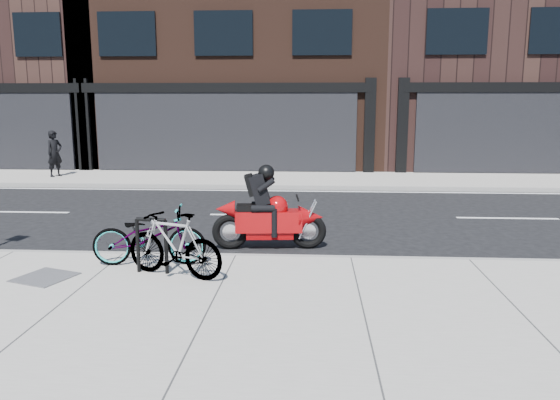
# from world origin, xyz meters

# --- Properties ---
(ground) EXTENTS (120.00, 120.00, 0.00)m
(ground) POSITION_xyz_m (0.00, 0.00, 0.00)
(ground) COLOR black
(ground) RESTS_ON ground
(sidewalk_near) EXTENTS (60.00, 6.00, 0.13)m
(sidewalk_near) POSITION_xyz_m (0.00, -5.00, 0.07)
(sidewalk_near) COLOR gray
(sidewalk_near) RESTS_ON ground
(sidewalk_far) EXTENTS (60.00, 3.50, 0.13)m
(sidewalk_far) POSITION_xyz_m (0.00, 7.75, 0.07)
(sidewalk_far) COLOR gray
(sidewalk_far) RESTS_ON ground
(building_midwest) EXTENTS (10.00, 10.00, 12.00)m
(building_midwest) POSITION_xyz_m (-12.00, 14.50, 6.00)
(building_midwest) COLOR black
(building_midwest) RESTS_ON ground
(building_center) EXTENTS (12.00, 10.00, 14.50)m
(building_center) POSITION_xyz_m (-2.00, 14.50, 7.25)
(building_center) COLOR black
(building_center) RESTS_ON ground
(building_mideast) EXTENTS (12.00, 10.00, 12.50)m
(building_mideast) POSITION_xyz_m (10.00, 14.50, 6.25)
(building_mideast) COLOR black
(building_mideast) RESTS_ON ground
(bike_rack) EXTENTS (0.52, 0.11, 0.88)m
(bike_rack) POSITION_xyz_m (-1.16, -3.02, 0.65)
(bike_rack) COLOR black
(bike_rack) RESTS_ON sidewalk_near
(bicycle_front) EXTENTS (1.90, 0.84, 0.97)m
(bicycle_front) POSITION_xyz_m (-1.32, -2.60, 0.61)
(bicycle_front) COLOR gray
(bicycle_front) RESTS_ON sidewalk_near
(bicycle_rear) EXTENTS (1.74, 1.02, 1.01)m
(bicycle_rear) POSITION_xyz_m (-0.77, -3.17, 0.63)
(bicycle_rear) COLOR gray
(bicycle_rear) RESTS_ON sidewalk_near
(motorcycle) EXTENTS (2.18, 0.57, 1.63)m
(motorcycle) POSITION_xyz_m (0.61, -1.03, 0.66)
(motorcycle) COLOR black
(motorcycle) RESTS_ON ground
(pedestrian) EXTENTS (0.62, 0.70, 1.62)m
(pedestrian) POSITION_xyz_m (-7.77, 7.55, 0.94)
(pedestrian) COLOR black
(pedestrian) RESTS_ON sidewalk_far
(utility_grate) EXTENTS (0.96, 0.96, 0.02)m
(utility_grate) POSITION_xyz_m (-2.73, -3.37, 0.14)
(utility_grate) COLOR #49494C
(utility_grate) RESTS_ON sidewalk_near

